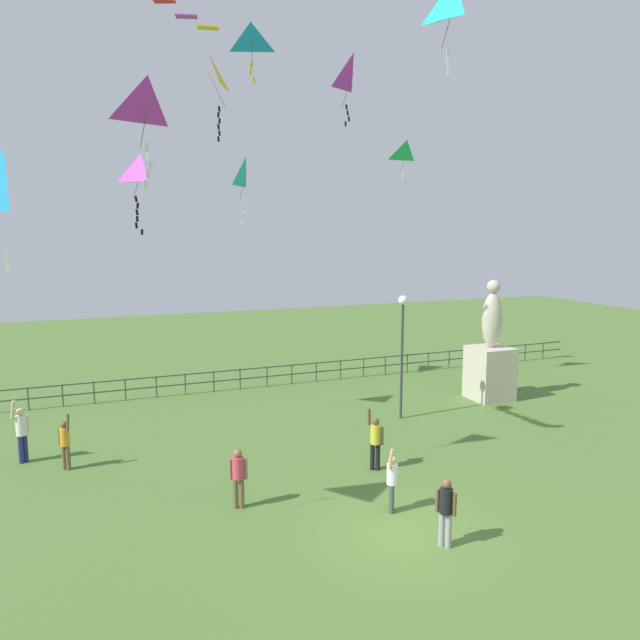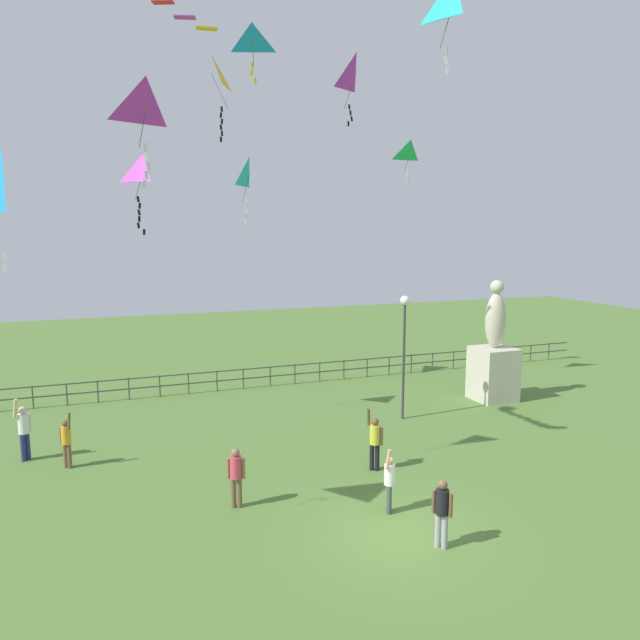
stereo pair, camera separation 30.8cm
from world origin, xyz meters
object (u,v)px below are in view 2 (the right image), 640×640
(statue_monument, at_px, (494,361))
(person_2, at_px, (389,480))
(kite_2, at_px, (453,5))
(kite_8, at_px, (356,73))
(kite_3, at_px, (252,39))
(person_5, at_px, (375,440))
(lamppost, at_px, (404,331))
(kite_1, at_px, (212,76))
(person_1, at_px, (236,474))
(person_3, at_px, (66,440))
(kite_5, at_px, (147,104))
(kite_0, at_px, (143,174))
(kite_4, at_px, (411,152))
(kite_7, at_px, (250,174))
(person_4, at_px, (24,429))
(kite_6, at_px, (4,186))
(person_0, at_px, (442,509))

(statue_monument, height_order, person_2, statue_monument)
(kite_2, xyz_separation_m, kite_8, (1.27, 8.85, 0.60))
(kite_3, relative_size, kite_8, 0.63)
(person_5, xyz_separation_m, kite_8, (2.49, 7.28, 12.39))
(lamppost, relative_size, kite_1, 1.52)
(statue_monument, xyz_separation_m, person_1, (-12.37, -5.89, -0.77))
(kite_1, bearing_deg, person_1, -97.99)
(person_3, bearing_deg, kite_5, -54.40)
(kite_0, xyz_separation_m, kite_4, (11.98, 3.08, 1.64))
(kite_4, bearing_deg, kite_8, -152.09)
(kite_1, distance_m, kite_2, 10.25)
(person_1, distance_m, kite_7, 14.15)
(lamppost, height_order, kite_2, kite_2)
(person_4, relative_size, person_5, 1.07)
(person_2, xyz_separation_m, kite_3, (-1.75, 6.52, 12.26))
(kite_3, bearing_deg, kite_8, 33.12)
(person_4, xyz_separation_m, kite_7, (8.65, 5.36, 8.52))
(person_2, distance_m, kite_6, 10.99)
(person_2, bearing_deg, person_5, 72.27)
(kite_0, height_order, kite_3, kite_3)
(kite_6, bearing_deg, person_3, 84.97)
(person_5, height_order, kite_0, kite_0)
(person_5, bearing_deg, person_0, -96.03)
(person_3, bearing_deg, person_4, 138.79)
(person_2, relative_size, person_4, 0.86)
(kite_3, bearing_deg, kite_2, -55.66)
(kite_3, height_order, kite_6, kite_3)
(person_2, xyz_separation_m, person_5, (0.81, 2.55, 0.08))
(person_2, relative_size, kite_8, 0.64)
(lamppost, relative_size, person_5, 2.49)
(kite_2, xyz_separation_m, kite_6, (-10.35, -0.11, -4.72))
(statue_monument, distance_m, kite_5, 17.21)
(kite_7, bearing_deg, kite_8, -34.47)
(lamppost, bearing_deg, person_4, 177.90)
(kite_7, bearing_deg, person_5, -82.55)
(statue_monument, relative_size, kite_6, 1.93)
(kite_3, distance_m, kite_5, 6.22)
(kite_7, height_order, kite_8, kite_8)
(lamppost, xyz_separation_m, person_1, (-7.54, -4.94, -2.51))
(person_0, xyz_separation_m, kite_4, (6.54, 13.63, 9.79))
(kite_8, bearing_deg, person_3, -160.89)
(kite_0, bearing_deg, person_3, -135.78)
(kite_7, bearing_deg, kite_2, -77.59)
(kite_5, bearing_deg, kite_3, 48.45)
(person_2, distance_m, person_3, 9.86)
(kite_4, relative_size, kite_7, 0.61)
(person_4, bearing_deg, lamppost, -2.10)
(person_2, height_order, kite_4, kite_4)
(person_3, xyz_separation_m, kite_8, (11.16, 3.87, 12.46))
(statue_monument, relative_size, kite_1, 1.63)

